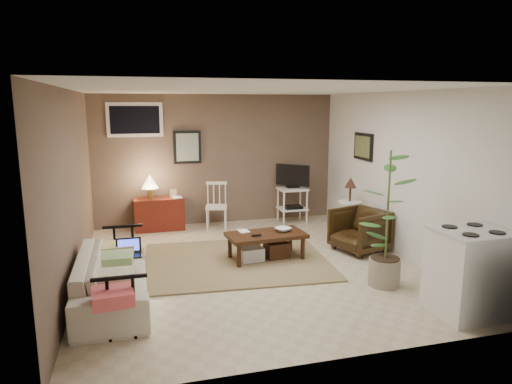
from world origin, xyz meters
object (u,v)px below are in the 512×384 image
object	(u,v)px
tv_stand	(293,192)
armchair	(360,228)
sofa	(112,270)
spindle_chair	(216,207)
side_table	(350,200)
potted_plant	(388,214)
stove	(469,272)
red_console	(159,211)
coffee_table	(266,244)

from	to	relation	value
tv_stand	armchair	bearing A→B (deg)	-78.23
sofa	spindle_chair	world-z (taller)	spindle_chair
side_table	potted_plant	size ratio (longest dim) A/B	0.60
spindle_chair	stove	bearing A→B (deg)	-64.48
sofa	stove	size ratio (longest dim) A/B	2.05
spindle_chair	potted_plant	distance (m)	3.58
tv_stand	armchair	world-z (taller)	tv_stand
red_console	spindle_chair	size ratio (longest dim) A/B	1.21
spindle_chair	potted_plant	world-z (taller)	potted_plant
side_table	armchair	xyz separation A→B (m)	(-0.18, -0.72, -0.28)
coffee_table	potted_plant	world-z (taller)	potted_plant
red_console	stove	world-z (taller)	red_console
red_console	tv_stand	distance (m)	2.50
coffee_table	side_table	bearing A→B (deg)	23.56
coffee_table	stove	bearing A→B (deg)	-54.16
spindle_chair	red_console	bearing A→B (deg)	171.80
coffee_table	spindle_chair	size ratio (longest dim) A/B	1.39
coffee_table	red_console	world-z (taller)	red_console
sofa	red_console	world-z (taller)	red_console
potted_plant	tv_stand	bearing A→B (deg)	91.17
spindle_chair	tv_stand	xyz separation A→B (m)	(1.47, 0.02, 0.20)
red_console	coffee_table	bearing A→B (deg)	-55.93
spindle_chair	side_table	world-z (taller)	side_table
coffee_table	potted_plant	distance (m)	1.86
red_console	armchair	bearing A→B (deg)	-35.28
potted_plant	coffee_table	bearing A→B (deg)	132.14
sofa	tv_stand	bearing A→B (deg)	-48.11
potted_plant	armchair	bearing A→B (deg)	75.57
coffee_table	armchair	bearing A→B (deg)	0.61
coffee_table	potted_plant	size ratio (longest dim) A/B	0.68
potted_plant	stove	world-z (taller)	potted_plant
tv_stand	armchair	xyz separation A→B (m)	(0.40, -1.92, -0.23)
sofa	stove	world-z (taller)	stove
red_console	side_table	distance (m)	3.36
sofa	potted_plant	distance (m)	3.30
red_console	spindle_chair	xyz separation A→B (m)	(1.02, -0.15, 0.04)
sofa	armchair	world-z (taller)	sofa
side_table	armchair	world-z (taller)	side_table
sofa	stove	bearing A→B (deg)	-109.62
red_console	side_table	bearing A→B (deg)	-23.36
spindle_chair	armchair	world-z (taller)	spindle_chair
potted_plant	stove	bearing A→B (deg)	-64.82
red_console	tv_stand	bearing A→B (deg)	-2.83
red_console	spindle_chair	world-z (taller)	red_console
red_console	armchair	distance (m)	3.54
sofa	spindle_chair	distance (m)	3.29
sofa	side_table	size ratio (longest dim) A/B	1.87
sofa	side_table	bearing A→B (deg)	-66.42
tv_stand	coffee_table	bearing A→B (deg)	-119.51
side_table	armchair	bearing A→B (deg)	-104.38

